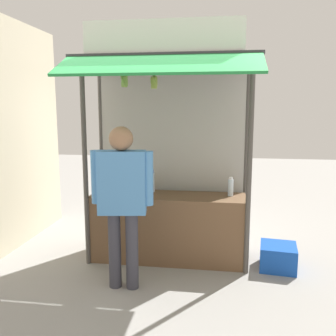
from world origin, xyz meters
name	(u,v)px	position (x,y,z in m)	size (l,w,h in m)	color
ground_plane	(168,258)	(0.00, 0.00, 0.00)	(20.00, 20.00, 0.00)	gray
stall_counter	(168,227)	(0.00, 0.00, 0.43)	(1.96, 0.56, 0.85)	brown
stall_structure	(169,127)	(0.00, 0.08, 1.71)	(2.16, 1.38, 2.89)	#4C4742
water_bottle_mid_right	(152,181)	(-0.24, 0.16, 0.99)	(0.08, 0.08, 0.30)	silver
water_bottle_back_right	(231,187)	(0.79, 0.08, 0.96)	(0.07, 0.07, 0.24)	silver
water_bottle_far_right	(123,184)	(-0.60, 0.05, 0.96)	(0.07, 0.07, 0.24)	silver
magazine_stack_right	(128,194)	(-0.48, -0.13, 0.88)	(0.21, 0.27, 0.05)	black
magazine_stack_front_left	(105,194)	(-0.77, -0.19, 0.89)	(0.21, 0.29, 0.07)	black
banana_bunch_rightmost	(154,82)	(-0.10, -0.38, 2.23)	(0.10, 0.10, 0.25)	#332D23
banana_bunch_inner_right	(124,81)	(-0.44, -0.38, 2.25)	(0.09, 0.10, 0.23)	#332D23
vendor_person	(122,193)	(-0.37, -0.83, 1.06)	(0.67, 0.28, 1.76)	#383842
plastic_crate	(278,257)	(1.38, -0.10, 0.15)	(0.43, 0.43, 0.30)	#194CB2
neighbour_wall	(13,135)	(-2.25, 0.30, 1.57)	(0.20, 2.40, 3.14)	beige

